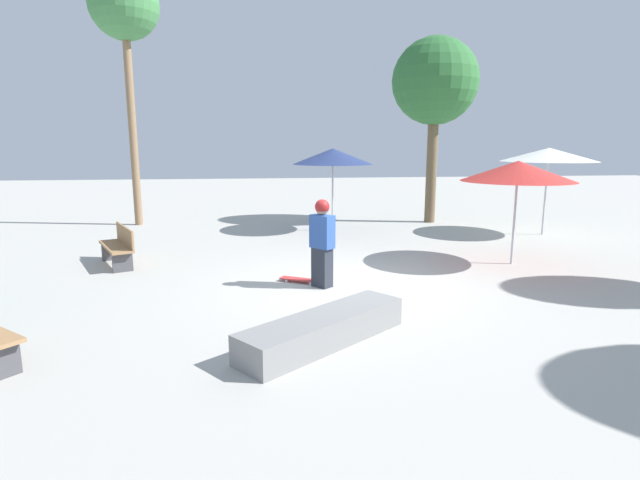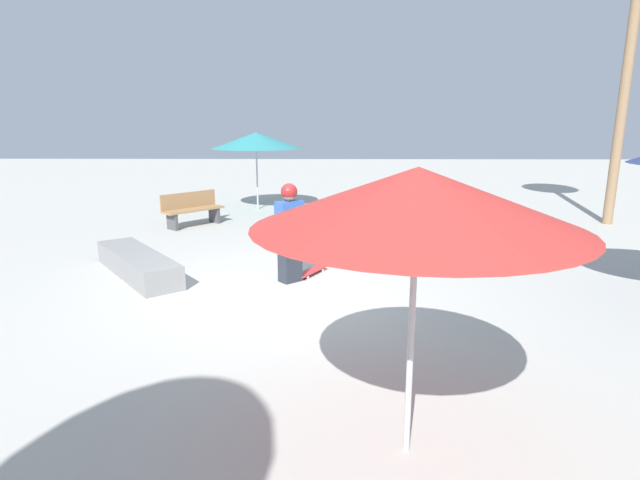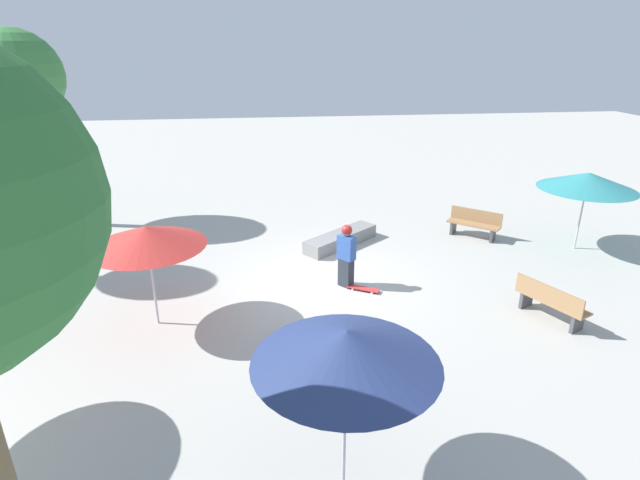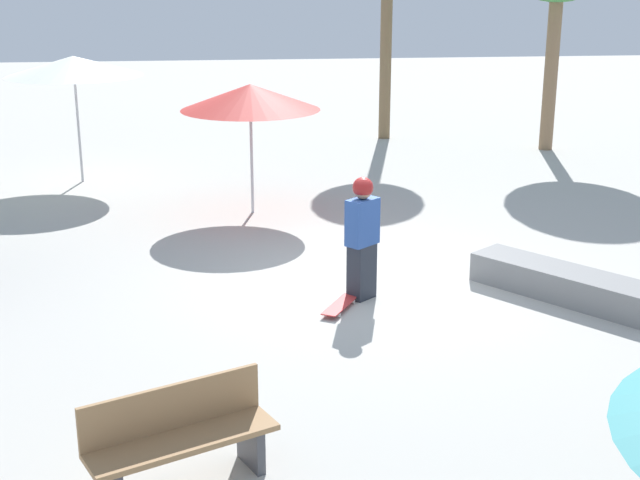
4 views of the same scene
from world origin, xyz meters
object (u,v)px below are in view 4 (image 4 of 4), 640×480
object	(u,v)px
bench_far	(180,438)
shade_umbrella_white	(74,66)
concrete_ledge	(566,284)
skater_main	(362,234)
shade_umbrella_red	(250,97)
skateboard	(340,305)

from	to	relation	value
bench_far	shade_umbrella_white	world-z (taller)	shade_umbrella_white
concrete_ledge	bench_far	world-z (taller)	bench_far
skater_main	shade_umbrella_red	world-z (taller)	shade_umbrella_red
bench_far	shade_umbrella_white	xyz separation A→B (m)	(2.39, -11.22, 1.87)
skater_main	shade_umbrella_white	world-z (taller)	shade_umbrella_white
skater_main	concrete_ledge	world-z (taller)	skater_main
skater_main	skateboard	distance (m)	0.96
shade_umbrella_red	shade_umbrella_white	bearing A→B (deg)	-39.21
shade_umbrella_red	bench_far	bearing A→B (deg)	83.80
skateboard	concrete_ledge	distance (m)	2.98
concrete_ledge	shade_umbrella_white	world-z (taller)	shade_umbrella_white
skater_main	shade_umbrella_red	bearing A→B (deg)	-115.05
skateboard	bench_far	world-z (taller)	bench_far
skater_main	shade_umbrella_white	bearing A→B (deg)	-98.20
skater_main	shade_umbrella_white	size ratio (longest dim) A/B	0.61
skateboard	shade_umbrella_white	size ratio (longest dim) A/B	0.30
bench_far	skater_main	bearing A→B (deg)	-142.82
bench_far	concrete_ledge	bearing A→B (deg)	-166.66
bench_far	shade_umbrella_red	size ratio (longest dim) A/B	0.69
skater_main	shade_umbrella_white	distance (m)	8.53
skater_main	concrete_ledge	xyz separation A→B (m)	(-2.65, 0.32, -0.68)
skateboard	shade_umbrella_red	xyz separation A→B (m)	(0.92, -4.74, 1.97)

